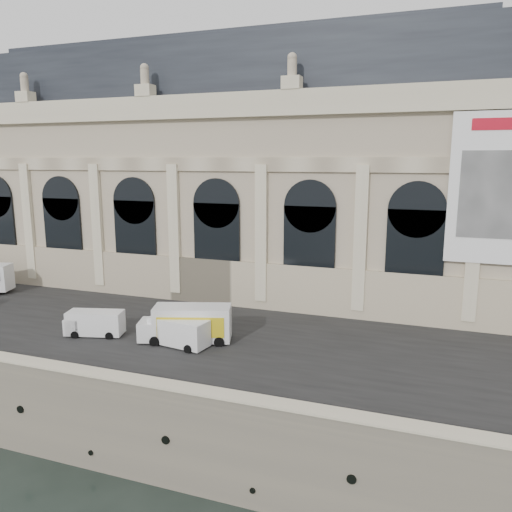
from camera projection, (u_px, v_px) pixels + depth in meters
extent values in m
plane|color=black|center=(142.00, 483.00, 33.68)|extent=(260.00, 260.00, 0.00)
cube|color=gray|center=(287.00, 303.00, 65.47)|extent=(160.00, 70.00, 6.00)
cube|color=#2D2D2D|center=(223.00, 332.00, 45.48)|extent=(160.00, 24.00, 0.06)
cube|color=gray|center=(142.00, 389.00, 32.99)|extent=(160.00, 1.20, 1.10)
cube|color=beige|center=(142.00, 380.00, 32.87)|extent=(160.00, 1.40, 0.12)
cube|color=#C0B194|center=(232.00, 197.00, 61.10)|extent=(68.00, 18.00, 22.00)
cube|color=beige|center=(201.00, 281.00, 54.25)|extent=(68.60, 0.40, 5.00)
cube|color=beige|center=(196.00, 106.00, 50.64)|extent=(69.00, 0.80, 2.40)
cube|color=beige|center=(198.00, 164.00, 51.88)|extent=(68.00, 0.30, 1.40)
cube|color=#282E35|center=(231.00, 77.00, 58.44)|extent=(64.00, 15.00, 6.00)
cube|color=#282E35|center=(231.00, 45.00, 57.78)|extent=(56.00, 10.00, 1.20)
cube|color=beige|center=(29.00, 222.00, 60.72)|extent=(1.20, 0.50, 14.00)
cube|color=black|center=(63.00, 236.00, 59.41)|extent=(5.20, 0.25, 9.00)
cylinder|color=black|center=(61.00, 198.00, 58.56)|extent=(5.20, 0.25, 5.20)
cube|color=beige|center=(97.00, 226.00, 57.41)|extent=(1.20, 0.50, 14.00)
cube|color=black|center=(136.00, 241.00, 56.11)|extent=(5.20, 0.25, 9.00)
cylinder|color=black|center=(134.00, 201.00, 55.25)|extent=(5.20, 0.25, 5.20)
cube|color=beige|center=(174.00, 230.00, 54.10)|extent=(1.20, 0.50, 14.00)
cube|color=black|center=(217.00, 246.00, 52.80)|extent=(5.20, 0.25, 9.00)
cylinder|color=black|center=(216.00, 203.00, 51.95)|extent=(5.20, 0.25, 5.20)
cube|color=beige|center=(261.00, 234.00, 50.80)|extent=(1.20, 0.50, 14.00)
cube|color=black|center=(309.00, 252.00, 49.50)|extent=(5.20, 0.25, 9.00)
cylinder|color=black|center=(310.00, 206.00, 48.64)|extent=(5.20, 0.25, 5.20)
cube|color=beige|center=(360.00, 239.00, 47.49)|extent=(1.20, 0.50, 14.00)
cube|color=black|center=(414.00, 258.00, 46.19)|extent=(5.20, 0.25, 9.00)
cylinder|color=black|center=(417.00, 210.00, 45.34)|extent=(5.20, 0.25, 5.20)
cube|color=beige|center=(474.00, 245.00, 44.19)|extent=(1.20, 0.50, 14.00)
cube|color=white|center=(505.00, 189.00, 42.39)|extent=(9.00, 0.35, 13.00)
cube|color=#B80C1E|center=(511.00, 124.00, 41.18)|extent=(6.00, 0.06, 1.00)
cube|color=gray|center=(498.00, 195.00, 42.47)|extent=(6.20, 0.06, 7.50)
cylinder|color=black|center=(4.00, 287.00, 59.75)|extent=(1.02, 0.60, 0.97)
cube|color=white|center=(179.00, 331.00, 41.86)|extent=(5.41, 2.78, 2.20)
cube|color=white|center=(160.00, 331.00, 42.89)|extent=(1.74, 2.21, 1.53)
cube|color=black|center=(155.00, 324.00, 43.04)|extent=(0.33, 1.71, 0.76)
cylinder|color=black|center=(156.00, 342.00, 41.95)|extent=(0.75, 0.35, 0.73)
cylinder|color=black|center=(171.00, 335.00, 43.68)|extent=(0.75, 0.35, 0.73)
cylinder|color=black|center=(188.00, 349.00, 40.39)|extent=(0.75, 0.35, 0.73)
cylinder|color=black|center=(202.00, 341.00, 42.12)|extent=(0.75, 0.35, 0.73)
cube|color=white|center=(96.00, 323.00, 44.36)|extent=(5.17, 3.08, 2.07)
cube|color=white|center=(75.00, 325.00, 44.58)|extent=(1.80, 2.17, 1.44)
cube|color=black|center=(69.00, 320.00, 44.53)|extent=(0.48, 1.58, 0.72)
cylinder|color=black|center=(75.00, 335.00, 43.73)|extent=(0.72, 0.39, 0.68)
cylinder|color=black|center=(84.00, 328.00, 45.58)|extent=(0.72, 0.39, 0.68)
cylinder|color=black|center=(109.00, 336.00, 43.48)|extent=(0.72, 0.39, 0.68)
cylinder|color=black|center=(117.00, 329.00, 45.33)|extent=(0.72, 0.39, 0.68)
cube|color=white|center=(193.00, 323.00, 42.84)|extent=(6.99, 4.42, 2.94)
cube|color=gold|center=(190.00, 328.00, 41.58)|extent=(5.40, 1.82, 1.74)
cube|color=#B80C1E|center=(190.00, 328.00, 41.58)|extent=(3.12, 1.06, 0.65)
cube|color=white|center=(150.00, 330.00, 43.06)|extent=(2.40, 2.82, 1.63)
cylinder|color=black|center=(155.00, 341.00, 41.92)|extent=(0.92, 0.56, 0.87)
cylinder|color=black|center=(161.00, 331.00, 44.38)|extent=(0.92, 0.56, 0.87)
cylinder|color=black|center=(219.00, 342.00, 41.78)|extent=(0.92, 0.56, 0.87)
cylinder|color=black|center=(222.00, 332.00, 44.24)|extent=(0.92, 0.56, 0.87)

